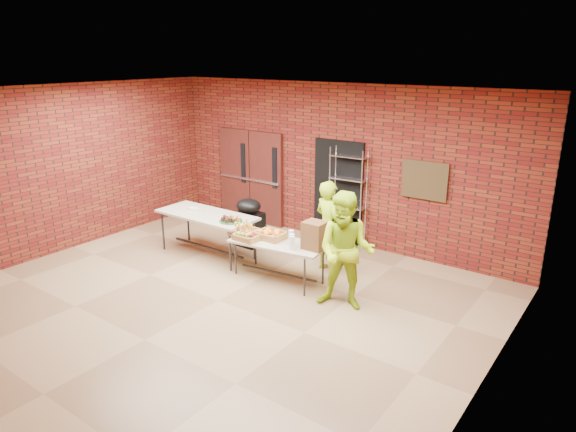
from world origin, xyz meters
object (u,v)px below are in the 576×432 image
object	(u,v)px
covered_grill	(249,222)
volunteer_woman	(328,227)
wire_rack	(347,198)
table_left	(207,217)
table_right	(278,245)
volunteer_man	(346,251)
coffee_dispenser	(315,235)

from	to	relation	value
covered_grill	volunteer_woman	distance (m)	2.01
wire_rack	volunteer_woman	bearing A→B (deg)	-77.22
table_left	table_right	bearing A→B (deg)	-3.68
table_left	volunteer_man	distance (m)	3.24
wire_rack	table_left	size ratio (longest dim) A/B	1.00
table_left	volunteer_woman	size ratio (longest dim) A/B	1.21
wire_rack	volunteer_woman	size ratio (longest dim) A/B	1.21
wire_rack	volunteer_man	world-z (taller)	wire_rack
table_left	table_right	size ratio (longest dim) A/B	1.16
coffee_dispenser	table_left	bearing A→B (deg)	-179.81
coffee_dispenser	volunteer_man	distance (m)	0.84
coffee_dispenser	volunteer_woman	xyz separation A→B (m)	(-0.17, 0.70, -0.08)
table_right	covered_grill	xyz separation A→B (m)	(-1.49, 0.98, -0.14)
table_right	volunteer_man	xyz separation A→B (m)	(1.43, -0.21, 0.29)
coffee_dispenser	volunteer_woman	bearing A→B (deg)	103.95
table_left	volunteer_woman	xyz separation A→B (m)	(2.28, 0.71, 0.07)
covered_grill	volunteer_woman	xyz separation A→B (m)	(1.97, -0.16, 0.34)
wire_rack	volunteer_woman	world-z (taller)	wire_rack
table_right	wire_rack	bearing A→B (deg)	78.88
wire_rack	covered_grill	xyz separation A→B (m)	(-1.61, -1.12, -0.51)
table_left	coffee_dispenser	xyz separation A→B (m)	(2.45, 0.01, 0.15)
wire_rack	coffee_dispenser	distance (m)	2.06
coffee_dispenser	covered_grill	distance (m)	2.35
coffee_dispenser	wire_rack	bearing A→B (deg)	104.99
wire_rack	covered_grill	distance (m)	2.03
wire_rack	volunteer_woman	distance (m)	1.35
volunteer_woman	table_right	bearing A→B (deg)	77.53
table_left	table_right	world-z (taller)	table_left
coffee_dispenser	volunteer_woman	size ratio (longest dim) A/B	0.28
coffee_dispenser	volunteer_woman	distance (m)	0.72
table_left	wire_rack	bearing A→B (deg)	45.96
table_right	covered_grill	world-z (taller)	covered_grill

